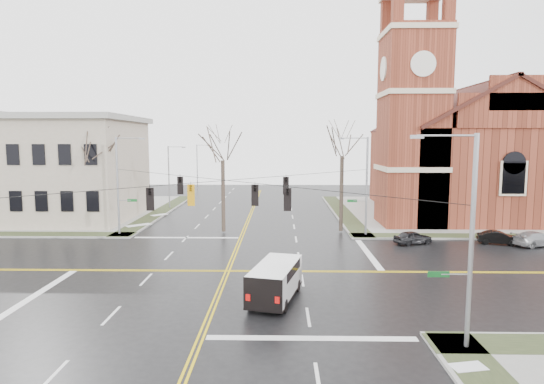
{
  "coord_description": "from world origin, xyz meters",
  "views": [
    {
      "loc": [
        3.59,
        -30.05,
        8.87
      ],
      "look_at": [
        2.91,
        6.0,
        4.74
      ],
      "focal_mm": 30.0,
      "sensor_mm": 36.0,
      "label": 1
    }
  ],
  "objects_px": {
    "signal_pole_se": "(468,236)",
    "parked_car_b": "(499,238)",
    "tree_ne": "(342,151)",
    "tree_nw_near": "(223,156)",
    "signal_pole_nw": "(119,183)",
    "streetlight_north_a": "(170,174)",
    "parked_car_a": "(413,237)",
    "parked_car_c": "(536,239)",
    "church": "(458,144)",
    "tree_nw_far": "(98,156)",
    "signal_pole_ne": "(365,183)",
    "streetlight_north_b": "(198,166)",
    "cargo_van": "(276,278)"
  },
  "relations": [
    {
      "from": "church",
      "to": "cargo_van",
      "type": "bearing_deg",
      "value": -125.38
    },
    {
      "from": "streetlight_north_a",
      "to": "streetlight_north_b",
      "type": "bearing_deg",
      "value": 90.0
    },
    {
      "from": "tree_ne",
      "to": "tree_nw_near",
      "type": "bearing_deg",
      "value": -177.88
    },
    {
      "from": "streetlight_north_b",
      "to": "tree_nw_far",
      "type": "height_order",
      "value": "tree_nw_far"
    },
    {
      "from": "signal_pole_ne",
      "to": "tree_nw_near",
      "type": "xyz_separation_m",
      "value": [
        -13.19,
        1.3,
        2.46
      ]
    },
    {
      "from": "streetlight_north_b",
      "to": "tree_nw_near",
      "type": "relative_size",
      "value": 0.78
    },
    {
      "from": "streetlight_north_a",
      "to": "parked_car_a",
      "type": "xyz_separation_m",
      "value": [
        25.6,
        -19.66,
        -3.9
      ]
    },
    {
      "from": "signal_pole_se",
      "to": "parked_car_b",
      "type": "distance_m",
      "value": 23.16
    },
    {
      "from": "cargo_van",
      "to": "parked_car_c",
      "type": "relative_size",
      "value": 1.33
    },
    {
      "from": "cargo_van",
      "to": "tree_nw_far",
      "type": "height_order",
      "value": "tree_nw_far"
    },
    {
      "from": "signal_pole_nw",
      "to": "streetlight_north_a",
      "type": "bearing_deg",
      "value": 87.68
    },
    {
      "from": "church",
      "to": "parked_car_c",
      "type": "xyz_separation_m",
      "value": [
        0.34,
        -16.95,
        -7.82
      ]
    },
    {
      "from": "parked_car_b",
      "to": "tree_nw_far",
      "type": "relative_size",
      "value": 0.34
    },
    {
      "from": "signal_pole_se",
      "to": "parked_car_c",
      "type": "distance_m",
      "value": 24.14
    },
    {
      "from": "cargo_van",
      "to": "tree_ne",
      "type": "bearing_deg",
      "value": 85.43
    },
    {
      "from": "streetlight_north_a",
      "to": "streetlight_north_b",
      "type": "relative_size",
      "value": 1.0
    },
    {
      "from": "church",
      "to": "tree_ne",
      "type": "bearing_deg",
      "value": -142.97
    },
    {
      "from": "church",
      "to": "signal_pole_nw",
      "type": "xyz_separation_m",
      "value": [
        -36.09,
        -13.28,
        -3.48
      ]
    },
    {
      "from": "cargo_van",
      "to": "tree_ne",
      "type": "xyz_separation_m",
      "value": [
        6.06,
        18.56,
        6.66
      ]
    },
    {
      "from": "signal_pole_ne",
      "to": "parked_car_b",
      "type": "height_order",
      "value": "signal_pole_ne"
    },
    {
      "from": "parked_car_a",
      "to": "parked_car_c",
      "type": "bearing_deg",
      "value": -114.55
    },
    {
      "from": "cargo_van",
      "to": "streetlight_north_a",
      "type": "bearing_deg",
      "value": 126.32
    },
    {
      "from": "parked_car_c",
      "to": "tree_nw_near",
      "type": "height_order",
      "value": "tree_nw_near"
    },
    {
      "from": "signal_pole_nw",
      "to": "streetlight_north_a",
      "type": "distance_m",
      "value": 16.52
    },
    {
      "from": "streetlight_north_a",
      "to": "parked_car_c",
      "type": "distance_m",
      "value": 41.24
    },
    {
      "from": "tree_nw_near",
      "to": "parked_car_b",
      "type": "bearing_deg",
      "value": -10.26
    },
    {
      "from": "cargo_van",
      "to": "parked_car_c",
      "type": "height_order",
      "value": "cargo_van"
    },
    {
      "from": "streetlight_north_a",
      "to": "parked_car_c",
      "type": "relative_size",
      "value": 1.9
    },
    {
      "from": "parked_car_c",
      "to": "tree_nw_far",
      "type": "relative_size",
      "value": 0.42
    },
    {
      "from": "signal_pole_se",
      "to": "cargo_van",
      "type": "relative_size",
      "value": 1.61
    },
    {
      "from": "parked_car_b",
      "to": "tree_nw_far",
      "type": "distance_m",
      "value": 37.42
    },
    {
      "from": "parked_car_a",
      "to": "church",
      "type": "bearing_deg",
      "value": -52.54
    },
    {
      "from": "tree_nw_far",
      "to": "tree_nw_near",
      "type": "xyz_separation_m",
      "value": [
        12.27,
        -0.98,
        0.1
      ]
    },
    {
      "from": "church",
      "to": "parked_car_b",
      "type": "bearing_deg",
      "value": -98.67
    },
    {
      "from": "parked_car_b",
      "to": "signal_pole_ne",
      "type": "bearing_deg",
      "value": 90.27
    },
    {
      "from": "church",
      "to": "tree_nw_far",
      "type": "distance_m",
      "value": 40.45
    },
    {
      "from": "parked_car_a",
      "to": "parked_car_c",
      "type": "height_order",
      "value": "parked_car_c"
    },
    {
      "from": "signal_pole_nw",
      "to": "signal_pole_se",
      "type": "relative_size",
      "value": 1.0
    },
    {
      "from": "cargo_van",
      "to": "tree_nw_near",
      "type": "relative_size",
      "value": 0.55
    },
    {
      "from": "streetlight_north_b",
      "to": "signal_pole_se",
      "type": "bearing_deg",
      "value": -69.73
    },
    {
      "from": "tree_nw_far",
      "to": "signal_pole_ne",
      "type": "bearing_deg",
      "value": -5.11
    },
    {
      "from": "streetlight_north_a",
      "to": "parked_car_c",
      "type": "xyz_separation_m",
      "value": [
        35.76,
        -20.17,
        -3.86
      ]
    },
    {
      "from": "streetlight_north_a",
      "to": "streetlight_north_b",
      "type": "height_order",
      "value": "same"
    },
    {
      "from": "tree_nw_near",
      "to": "signal_pole_ne",
      "type": "bearing_deg",
      "value": -5.62
    },
    {
      "from": "signal_pole_se",
      "to": "parked_car_b",
      "type": "relative_size",
      "value": 2.63
    },
    {
      "from": "signal_pole_nw",
      "to": "tree_ne",
      "type": "height_order",
      "value": "tree_ne"
    },
    {
      "from": "streetlight_north_b",
      "to": "tree_nw_far",
      "type": "bearing_deg",
      "value": -95.82
    },
    {
      "from": "signal_pole_ne",
      "to": "streetlight_north_a",
      "type": "xyz_separation_m",
      "value": [
        -21.97,
        16.5,
        -0.48
      ]
    },
    {
      "from": "parked_car_a",
      "to": "cargo_van",
      "type": "bearing_deg",
      "value": 118.09
    },
    {
      "from": "tree_ne",
      "to": "church",
      "type": "bearing_deg",
      "value": 37.03
    }
  ]
}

